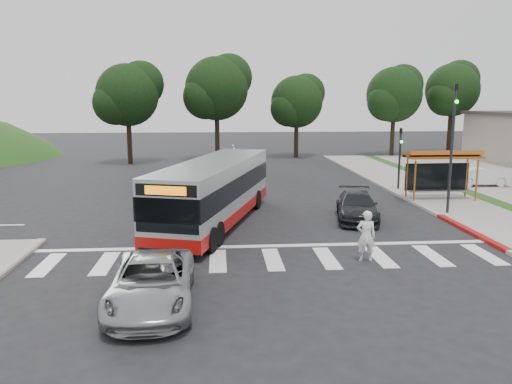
{
  "coord_description": "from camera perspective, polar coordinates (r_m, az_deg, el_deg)",
  "views": [
    {
      "loc": [
        -1.94,
        -22.32,
        5.7
      ],
      "look_at": [
        -0.24,
        -0.05,
        1.6
      ],
      "focal_mm": 35.0,
      "sensor_mm": 36.0,
      "label": 1
    }
  ],
  "objects": [
    {
      "name": "crosswalk_ladder",
      "position": [
        18.34,
        1.93,
        -7.69
      ],
      "size": [
        18.0,
        2.6,
        0.01
      ],
      "primitive_type": "cube",
      "color": "silver",
      "rests_on": "ground"
    },
    {
      "name": "silver_suv_south",
      "position": [
        14.47,
        -11.86,
        -10.08
      ],
      "size": [
        2.45,
        5.05,
        1.38
      ],
      "primitive_type": "imported",
      "rotation": [
        0.0,
        0.0,
        0.03
      ],
      "color": "#929596",
      "rests_on": "ground"
    },
    {
      "name": "ground",
      "position": [
        23.12,
        0.58,
        -3.87
      ],
      "size": [
        140.0,
        140.0,
        0.0
      ],
      "primitive_type": "plane",
      "color": "black",
      "rests_on": "ground"
    },
    {
      "name": "parked_car_1",
      "position": [
        36.44,
        24.29,
        1.62
      ],
      "size": [
        3.78,
        1.36,
        1.24
      ],
      "primitive_type": "imported",
      "rotation": [
        0.0,
        0.0,
        1.58
      ],
      "color": "silver",
      "rests_on": "parking_lot"
    },
    {
      "name": "dark_sedan",
      "position": [
        24.62,
        11.45,
        -1.6
      ],
      "size": [
        2.73,
        4.88,
        1.33
      ],
      "primitive_type": "imported",
      "rotation": [
        0.0,
        0.0,
        -0.2
      ],
      "color": "black",
      "rests_on": "ground"
    },
    {
      "name": "traffic_signal_ne_tall",
      "position": [
        26.53,
        21.54,
        5.74
      ],
      "size": [
        0.18,
        0.37,
        6.5
      ],
      "color": "black",
      "rests_on": "ground"
    },
    {
      "name": "tree_north_c",
      "position": [
        47.07,
        -14.39,
        10.8
      ],
      "size": [
        6.16,
        5.74,
        9.3
      ],
      "color": "black",
      "rests_on": "ground"
    },
    {
      "name": "curb_east_red",
      "position": [
        23.76,
        23.27,
        -4.16
      ],
      "size": [
        0.32,
        6.0,
        0.15
      ],
      "primitive_type": "cube",
      "color": "maroon",
      "rests_on": "ground"
    },
    {
      "name": "bus_shelter",
      "position": [
        30.43,
        20.45,
        3.43
      ],
      "size": [
        4.2,
        1.6,
        2.86
      ],
      "color": "#A3541B",
      "rests_on": "sidewalk_east"
    },
    {
      "name": "tree_north_b",
      "position": [
        51.02,
        4.75,
        10.32
      ],
      "size": [
        5.72,
        5.33,
        8.43
      ],
      "color": "black",
      "rests_on": "ground"
    },
    {
      "name": "sidewalk_east",
      "position": [
        33.45,
        18.46,
        0.15
      ],
      "size": [
        4.0,
        40.0,
        0.12
      ],
      "primitive_type": "cube",
      "color": "gray",
      "rests_on": "ground"
    },
    {
      "name": "transit_bus",
      "position": [
        23.23,
        -4.72,
        -0.09
      ],
      "size": [
        5.73,
        11.73,
        2.97
      ],
      "primitive_type": null,
      "rotation": [
        0.0,
        0.0,
        -0.3
      ],
      "color": "#AFB1B4",
      "rests_on": "ground"
    },
    {
      "name": "pedestrian",
      "position": [
        18.3,
        12.47,
        -4.94
      ],
      "size": [
        0.73,
        0.53,
        1.87
      ],
      "primitive_type": "imported",
      "rotation": [
        0.0,
        0.0,
        3.02
      ],
      "color": "white",
      "rests_on": "ground"
    },
    {
      "name": "tree_ne_a",
      "position": [
        53.52,
        15.59,
        10.77
      ],
      "size": [
        6.16,
        5.74,
        9.3
      ],
      "color": "black",
      "rests_on": "parking_lot"
    },
    {
      "name": "curb_east",
      "position": [
        32.72,
        15.23,
        0.13
      ],
      "size": [
        0.3,
        40.0,
        0.15
      ],
      "primitive_type": "cube",
      "color": "#9E9991",
      "rests_on": "ground"
    },
    {
      "name": "tree_ne_b",
      "position": [
        58.07,
        21.56,
        10.89
      ],
      "size": [
        6.16,
        5.74,
        10.02
      ],
      "color": "black",
      "rests_on": "ground"
    },
    {
      "name": "traffic_signal_ne_short",
      "position": [
        33.06,
        16.13,
        4.4
      ],
      "size": [
        0.18,
        0.37,
        4.0
      ],
      "color": "black",
      "rests_on": "ground"
    },
    {
      "name": "tree_north_a",
      "position": [
        48.41,
        -4.43,
        11.82
      ],
      "size": [
        6.6,
        6.15,
        10.17
      ],
      "color": "black",
      "rests_on": "ground"
    }
  ]
}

